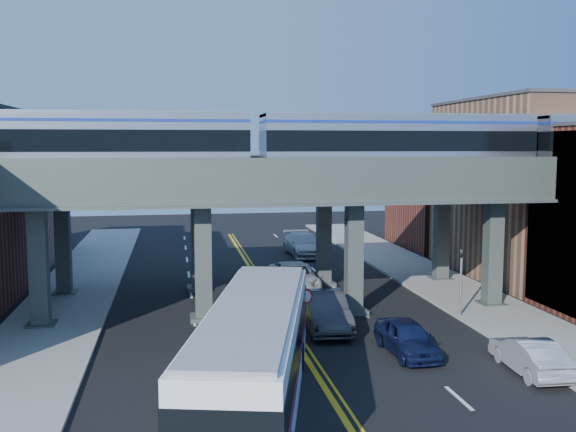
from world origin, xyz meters
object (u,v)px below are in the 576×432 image
car_lane_c (294,277)px  car_lane_d (304,245)px  transit_train (397,142)px  car_parked_curb (529,355)px  traffic_signal (461,275)px  car_lane_a (407,337)px  stop_sign (305,307)px  car_lane_b (325,311)px  transit_bus (255,357)px

car_lane_c → car_lane_d: car_lane_d is taller
transit_train → car_parked_curb: 13.28m
traffic_signal → car_lane_a: bearing=-133.6°
car_parked_curb → transit_train: bearing=-75.4°
transit_train → car_lane_d: 20.11m
traffic_signal → car_lane_d: size_ratio=0.66×
stop_sign → car_lane_b: stop_sign is taller
car_lane_b → car_parked_curb: car_lane_b is taller
car_lane_a → stop_sign: bearing=151.4°
car_lane_b → car_lane_d: bearing=84.9°
car_lane_a → car_lane_b: 5.08m
transit_bus → car_lane_c: size_ratio=2.27×
transit_bus → car_lane_a: size_ratio=3.17×
transit_bus → car_lane_d: (7.78, 29.81, -0.90)m
car_lane_d → transit_train: bearing=-88.7°
car_parked_curb → car_lane_d: bearing=-80.2°
traffic_signal → car_lane_d: (-4.20, 20.28, -1.39)m
car_lane_a → car_lane_d: (0.61, 25.33, 0.16)m
transit_bus → stop_sign: bearing=-11.4°
stop_sign → car_lane_b: bearing=57.2°
transit_bus → car_lane_a: (7.17, 4.48, -1.06)m
traffic_signal → car_lane_b: size_ratio=0.74×
transit_bus → car_lane_b: bearing=-13.5°
transit_bus → traffic_signal: bearing=-37.6°
transit_bus → car_lane_c: transit_bus is taller
stop_sign → transit_bus: 7.22m
traffic_signal → transit_bus: size_ratio=0.29×
transit_train → traffic_signal: 7.71m
transit_train → car_lane_c: size_ratio=7.29×
car_lane_c → transit_bus: bearing=-102.0°
stop_sign → car_lane_b: (1.50, 2.32, -0.85)m
car_lane_b → transit_bus: bearing=-113.8°
car_lane_a → car_lane_c: size_ratio=0.71×
stop_sign → car_lane_d: 23.77m
car_parked_curb → car_lane_c: bearing=-64.4°
transit_train → car_lane_d: (-1.32, 18.28, -8.27)m
traffic_signal → car_parked_curb: 8.23m
stop_sign → transit_bus: size_ratio=0.19×
car_lane_d → car_parked_curb: (3.37, -28.32, -0.19)m
car_lane_b → car_lane_d: size_ratio=0.89×
transit_bus → car_parked_curb: 11.31m
car_lane_a → car_lane_b: size_ratio=0.79×
car_lane_a → transit_train: bearing=72.7°
transit_train → car_lane_c: transit_train is taller
car_lane_a → car_lane_c: 13.05m
traffic_signal → car_lane_c: bearing=133.7°
transit_train → stop_sign: bearing=-140.3°
stop_sign → car_lane_d: stop_sign is taller
car_lane_d → car_parked_curb: bearing=-86.0°
transit_bus → car_lane_a: transit_bus is taller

